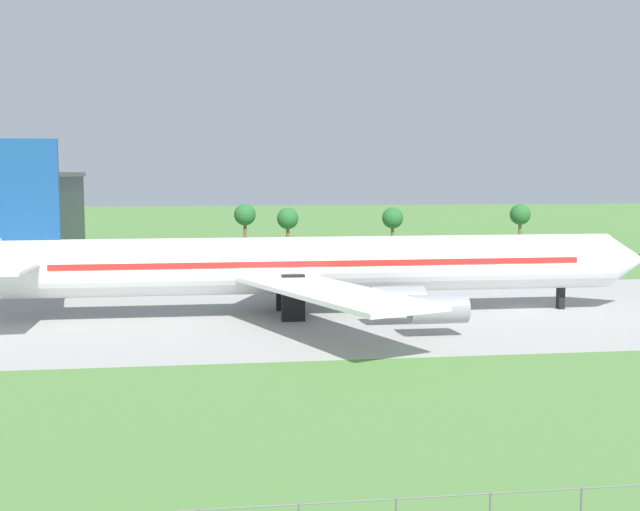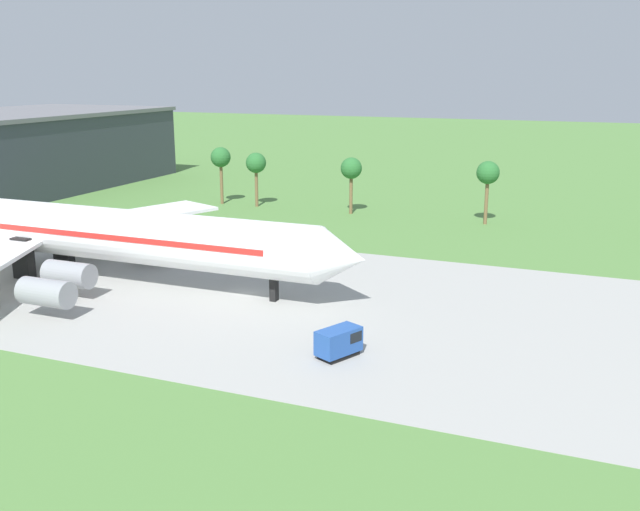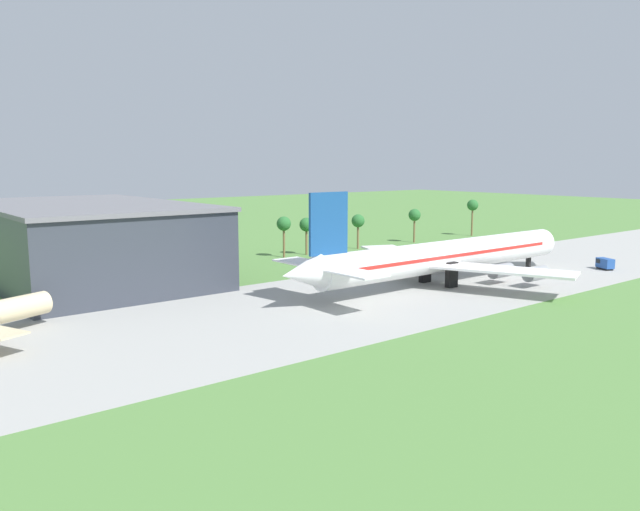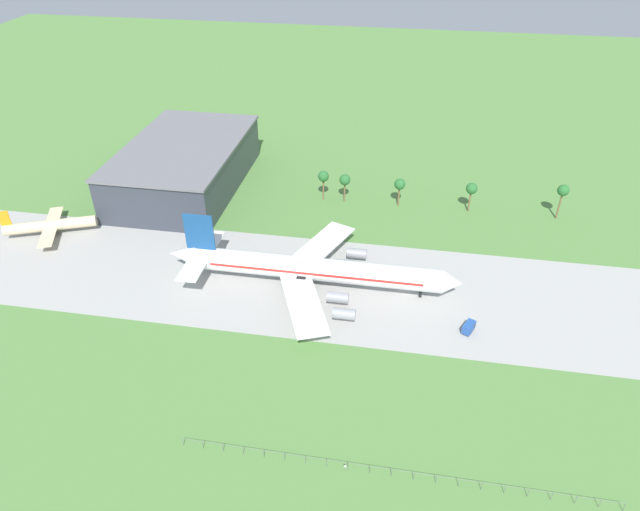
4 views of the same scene
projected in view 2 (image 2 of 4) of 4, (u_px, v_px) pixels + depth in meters
ground_plane at (245, 295)px, 77.39m from camera, size 600.00×600.00×0.00m
taxiway_strip at (245, 295)px, 77.38m from camera, size 320.00×44.00×0.02m
jet_airliner at (55, 229)px, 84.48m from camera, size 77.88×52.26×18.79m
baggage_tug at (340, 342)px, 60.35m from camera, size 3.49×4.42×2.52m
terminal_building at (20, 150)px, 147.43m from camera, size 36.72×61.20×15.51m
palm_tree_row at (386, 167)px, 117.04m from camera, size 78.62×3.60×11.80m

